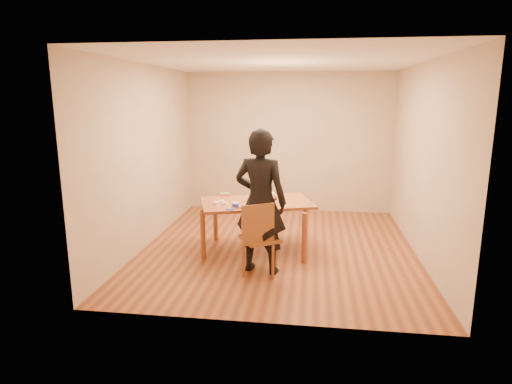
# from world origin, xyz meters

# --- Properties ---
(room_shell) EXTENTS (4.00, 4.50, 2.70)m
(room_shell) POSITION_xyz_m (0.00, 0.34, 1.35)
(room_shell) COLOR brown
(room_shell) RESTS_ON ground
(dining_table) EXTENTS (1.77, 1.37, 0.04)m
(dining_table) POSITION_xyz_m (-0.31, -0.21, 0.73)
(dining_table) COLOR brown
(dining_table) RESTS_ON floor
(dining_chair) EXTENTS (0.59, 0.59, 0.04)m
(dining_chair) POSITION_xyz_m (-0.16, -0.98, 0.45)
(dining_chair) COLOR brown
(dining_chair) RESTS_ON floor
(cake_plate) EXTENTS (0.28, 0.28, 0.02)m
(cake_plate) POSITION_xyz_m (-0.16, -0.04, 0.76)
(cake_plate) COLOR red
(cake_plate) RESTS_ON dining_table
(cake) EXTENTS (0.21, 0.21, 0.07)m
(cake) POSITION_xyz_m (-0.16, -0.04, 0.80)
(cake) COLOR white
(cake) RESTS_ON cake_plate
(frosting_dome) EXTENTS (0.20, 0.20, 0.03)m
(frosting_dome) POSITION_xyz_m (-0.16, -0.04, 0.85)
(frosting_dome) COLOR white
(frosting_dome) RESTS_ON cake
(frosting_tub) EXTENTS (0.08, 0.08, 0.07)m
(frosting_tub) POSITION_xyz_m (-0.55, -0.59, 0.79)
(frosting_tub) COLOR white
(frosting_tub) RESTS_ON dining_table
(frosting_lid) EXTENTS (0.10, 0.10, 0.01)m
(frosting_lid) POSITION_xyz_m (-0.60, -0.70, 0.75)
(frosting_lid) COLOR #1937A3
(frosting_lid) RESTS_ON dining_table
(frosting_dollop) EXTENTS (0.04, 0.04, 0.02)m
(frosting_dollop) POSITION_xyz_m (-0.60, -0.70, 0.77)
(frosting_dollop) COLOR white
(frosting_dollop) RESTS_ON frosting_lid
(ramekin_green) EXTENTS (0.07, 0.07, 0.04)m
(ramekin_green) POSITION_xyz_m (-0.72, -0.44, 0.77)
(ramekin_green) COLOR white
(ramekin_green) RESTS_ON dining_table
(ramekin_yellow) EXTENTS (0.08, 0.08, 0.04)m
(ramekin_yellow) POSITION_xyz_m (-0.79, -0.35, 0.77)
(ramekin_yellow) COLOR white
(ramekin_yellow) RESTS_ON dining_table
(ramekin_multi) EXTENTS (0.08, 0.08, 0.04)m
(ramekin_multi) POSITION_xyz_m (-0.85, -0.45, 0.77)
(ramekin_multi) COLOR white
(ramekin_multi) RESTS_ON dining_table
(candy_box_pink) EXTENTS (0.16, 0.11, 0.02)m
(candy_box_pink) POSITION_xyz_m (-0.83, 0.09, 0.76)
(candy_box_pink) COLOR #D9339D
(candy_box_pink) RESTS_ON dining_table
(candy_box_green) EXTENTS (0.15, 0.11, 0.02)m
(candy_box_green) POSITION_xyz_m (-0.84, 0.10, 0.78)
(candy_box_green) COLOR #44A31E
(candy_box_green) RESTS_ON candy_box_pink
(spatula) EXTENTS (0.16, 0.03, 0.01)m
(spatula) POSITION_xyz_m (-0.44, -0.62, 0.75)
(spatula) COLOR black
(spatula) RESTS_ON dining_table
(person) EXTENTS (0.75, 0.57, 1.85)m
(person) POSITION_xyz_m (-0.16, -0.94, 0.92)
(person) COLOR black
(person) RESTS_ON floor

